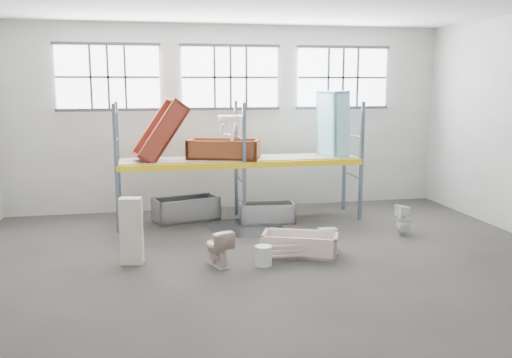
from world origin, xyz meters
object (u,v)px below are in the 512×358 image
object	(u,v)px
steel_tub_left	(186,209)
blue_tub_upright	(333,124)
bathtub_beige	(300,244)
bucket	(263,256)
toilet_white	(404,220)
steel_tub_right	(267,213)
rust_tub_flat	(224,149)
cistern_tall	(132,231)
toilet_beige	(218,247)

from	to	relation	value
steel_tub_left	blue_tub_upright	xyz separation A→B (m)	(3.81, -0.19, 2.10)
bathtub_beige	bucket	size ratio (longest dim) A/B	3.97
bathtub_beige	bucket	xyz separation A→B (m)	(-0.87, -0.49, -0.03)
bathtub_beige	blue_tub_upright	xyz separation A→B (m)	(1.77, 3.18, 2.17)
toilet_white	steel_tub_left	world-z (taller)	toilet_white
steel_tub_right	blue_tub_upright	size ratio (longest dim) A/B	0.79
toilet_white	rust_tub_flat	bearing A→B (deg)	-126.93
cistern_tall	blue_tub_upright	world-z (taller)	blue_tub_upright
bathtub_beige	steel_tub_right	size ratio (longest dim) A/B	1.12
bucket	toilet_white	bearing A→B (deg)	22.15
steel_tub_right	cistern_tall	bearing A→B (deg)	-141.58
blue_tub_upright	bucket	distance (m)	5.03
rust_tub_flat	blue_tub_upright	world-z (taller)	blue_tub_upright
steel_tub_left	steel_tub_right	xyz separation A→B (m)	(1.96, -0.65, -0.05)
bathtub_beige	toilet_beige	world-z (taller)	toilet_beige
bathtub_beige	steel_tub_right	xyz separation A→B (m)	(-0.08, 2.72, 0.03)
bathtub_beige	toilet_white	bearing A→B (deg)	41.67
bathtub_beige	steel_tub_right	bearing A→B (deg)	113.56
rust_tub_flat	bucket	size ratio (longest dim) A/B	4.60
bucket	steel_tub_right	bearing A→B (deg)	76.18
bathtub_beige	steel_tub_left	world-z (taller)	steel_tub_left
toilet_white	blue_tub_upright	bearing A→B (deg)	-163.43
bathtub_beige	cistern_tall	distance (m)	3.36
toilet_white	rust_tub_flat	world-z (taller)	rust_tub_flat
bathtub_beige	rust_tub_flat	bearing A→B (deg)	131.03
toilet_beige	cistern_tall	size ratio (longest dim) A/B	0.56
cistern_tall	bucket	distance (m)	2.58
bathtub_beige	blue_tub_upright	distance (m)	4.24
toilet_white	steel_tub_right	bearing A→B (deg)	-129.09
cistern_tall	toilet_white	distance (m)	6.16
steel_tub_right	rust_tub_flat	xyz separation A→B (m)	(-1.01, 0.42, 1.57)
toilet_beige	steel_tub_left	size ratio (longest dim) A/B	0.45
steel_tub_right	blue_tub_upright	distance (m)	2.87
rust_tub_flat	blue_tub_upright	distance (m)	2.92
toilet_beige	steel_tub_right	bearing A→B (deg)	-137.31
toilet_white	blue_tub_upright	size ratio (longest dim) A/B	0.42
toilet_white	bucket	distance (m)	3.92
toilet_beige	rust_tub_flat	distance (m)	3.80
steel_tub_right	toilet_beige	bearing A→B (deg)	-118.48
cistern_tall	blue_tub_upright	bearing A→B (deg)	38.93
rust_tub_flat	bucket	distance (m)	3.98
toilet_beige	rust_tub_flat	bearing A→B (deg)	-119.22
toilet_white	rust_tub_flat	xyz separation A→B (m)	(-3.85, 2.15, 1.46)
steel_tub_right	rust_tub_flat	distance (m)	1.92
bathtub_beige	blue_tub_upright	size ratio (longest dim) A/B	0.88
rust_tub_flat	steel_tub_right	bearing A→B (deg)	-22.57
bathtub_beige	steel_tub_right	distance (m)	2.72
toilet_beige	bucket	xyz separation A→B (m)	(0.86, -0.18, -0.17)
bathtub_beige	toilet_beige	size ratio (longest dim) A/B	2.10
cistern_tall	steel_tub_right	distance (m)	4.17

